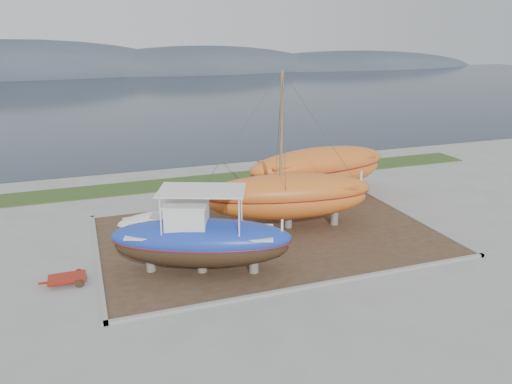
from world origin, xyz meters
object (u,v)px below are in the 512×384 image
object	(u,v)px
blue_caique	(201,231)
orange_sailboat	(290,152)
white_dinghy	(155,224)
red_trailer	(67,280)
orange_bare_hull	(318,174)

from	to	relation	value
blue_caique	orange_sailboat	bearing A→B (deg)	53.53
blue_caique	white_dinghy	size ratio (longest dim) A/B	2.06
red_trailer	orange_bare_hull	bearing A→B (deg)	23.93
red_trailer	orange_sailboat	bearing A→B (deg)	13.20
blue_caique	orange_sailboat	xyz separation A→B (m)	(5.98, 3.76, 2.39)
blue_caique	red_trailer	xyz separation A→B (m)	(-5.97, 0.98, -1.91)
white_dinghy	orange_bare_hull	bearing A→B (deg)	4.08
orange_sailboat	red_trailer	bearing A→B (deg)	-157.00
orange_bare_hull	white_dinghy	bearing A→B (deg)	-173.92
white_dinghy	orange_sailboat	xyz separation A→B (m)	(7.37, -1.55, 3.80)
white_dinghy	red_trailer	world-z (taller)	white_dinghy
orange_sailboat	orange_bare_hull	size ratio (longest dim) A/B	0.94
orange_sailboat	red_trailer	world-z (taller)	orange_sailboat
orange_bare_hull	red_trailer	size ratio (longest dim) A/B	4.22
orange_sailboat	blue_caique	bearing A→B (deg)	-137.95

